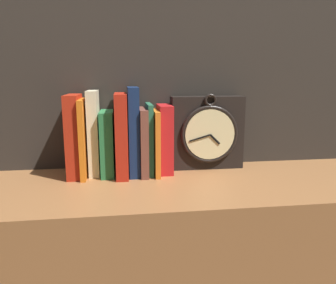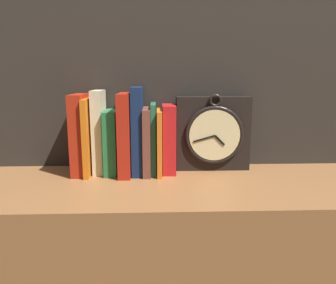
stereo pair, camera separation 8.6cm
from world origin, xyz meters
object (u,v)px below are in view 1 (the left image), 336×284
at_px(book_slot3_green, 107,143).
at_px(book_slot9_red, 165,139).
at_px(clock, 207,132).
at_px(book_slot5_navy, 134,131).
at_px(book_slot0_red, 75,136).
at_px(book_slot1_orange, 84,138).
at_px(book_slot6_brown, 143,141).
at_px(book_slot8_orange, 156,142).
at_px(book_slot2_cream, 94,133).
at_px(book_slot7_green, 149,138).
at_px(book_slot4_red, 121,135).

xyz_separation_m(book_slot3_green, book_slot9_red, (0.17, 0.01, 0.01)).
xyz_separation_m(clock, book_slot5_navy, (-0.23, -0.03, 0.01)).
relative_size(book_slot0_red, book_slot9_red, 1.16).
bearing_deg(book_slot9_red, book_slot3_green, -178.06).
distance_m(book_slot1_orange, book_slot9_red, 0.24).
relative_size(book_slot6_brown, book_slot8_orange, 1.03).
height_order(book_slot1_orange, book_slot2_cream, book_slot2_cream).
bearing_deg(book_slot7_green, book_slot9_red, 6.54).
xyz_separation_m(book_slot1_orange, book_slot2_cream, (0.03, 0.02, 0.01)).
bearing_deg(book_slot0_red, book_slot8_orange, -1.37).
xyz_separation_m(clock, book_slot2_cream, (-0.35, -0.02, 0.01)).
xyz_separation_m(book_slot0_red, book_slot3_green, (0.09, 0.00, -0.02)).
relative_size(book_slot2_cream, book_slot5_navy, 0.96).
bearing_deg(book_slot0_red, book_slot9_red, 1.58).
xyz_separation_m(book_slot2_cream, book_slot8_orange, (0.18, -0.02, -0.03)).
xyz_separation_m(book_slot4_red, book_slot7_green, (0.08, 0.01, -0.02)).
relative_size(book_slot5_navy, book_slot6_brown, 1.32).
bearing_deg(book_slot6_brown, book_slot8_orange, -0.70).
bearing_deg(book_slot2_cream, book_slot0_red, -168.56).
height_order(book_slot0_red, book_slot1_orange, book_slot0_red).
distance_m(book_slot4_red, book_slot6_brown, 0.07).
bearing_deg(book_slot4_red, book_slot0_red, 175.64).
bearing_deg(book_slot4_red, book_slot3_green, 164.32).
height_order(clock, book_slot1_orange, clock).
xyz_separation_m(clock, book_slot0_red, (-0.40, -0.03, 0.00)).
height_order(book_slot2_cream, book_slot9_red, book_slot2_cream).
xyz_separation_m(book_slot1_orange, book_slot7_green, (0.19, 0.01, -0.01)).
height_order(book_slot3_green, book_slot7_green, book_slot7_green).
distance_m(book_slot0_red, book_slot7_green, 0.22).
distance_m(clock, book_slot5_navy, 0.23).
xyz_separation_m(book_slot7_green, book_slot9_red, (0.05, 0.01, -0.00)).
bearing_deg(book_slot7_green, book_slot8_orange, -23.22).
bearing_deg(book_slot1_orange, book_slot8_orange, -0.08).
bearing_deg(book_slot6_brown, book_slot4_red, -175.45).
bearing_deg(book_slot5_navy, book_slot3_green, 178.15).
distance_m(book_slot3_green, book_slot9_red, 0.17).
relative_size(book_slot2_cream, book_slot4_red, 1.03).
xyz_separation_m(book_slot2_cream, book_slot7_green, (0.16, -0.01, -0.02)).
bearing_deg(book_slot5_navy, book_slot2_cream, 174.10).
height_order(book_slot2_cream, book_slot4_red, book_slot2_cream).
bearing_deg(book_slot7_green, book_slot1_orange, -177.81).
height_order(book_slot5_navy, book_slot8_orange, book_slot5_navy).
relative_size(book_slot1_orange, book_slot8_orange, 1.18).
bearing_deg(book_slot7_green, book_slot3_green, -179.79).
bearing_deg(book_slot3_green, book_slot0_red, -179.07).
distance_m(book_slot0_red, book_slot4_red, 0.13).
distance_m(book_slot4_red, book_slot5_navy, 0.04).
bearing_deg(book_slot4_red, book_slot9_red, 7.71).
distance_m(clock, book_slot6_brown, 0.21).
distance_m(book_slot1_orange, book_slot3_green, 0.07).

